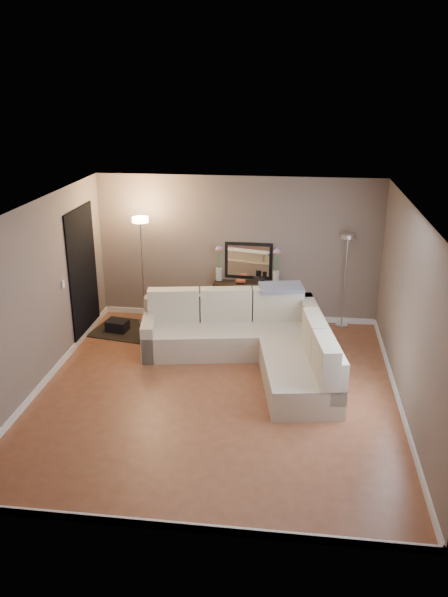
# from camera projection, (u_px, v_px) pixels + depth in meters

# --- Properties ---
(floor) EXTENTS (5.00, 5.50, 0.01)m
(floor) POSITION_uv_depth(u_px,v_px,m) (217.00, 391.00, 8.19)
(floor) COLOR brown
(floor) RESTS_ON ground
(ceiling) EXTENTS (5.00, 5.50, 0.01)m
(ceiling) POSITION_uv_depth(u_px,v_px,m) (216.00, 208.00, 7.28)
(ceiling) COLOR white
(ceiling) RESTS_ON ground
(wall_back) EXTENTS (5.00, 0.02, 2.60)m
(wall_back) POSITION_uv_depth(u_px,v_px,m) (238.00, 250.00, 10.30)
(wall_back) COLOR #78685C
(wall_back) RESTS_ON ground
(wall_front) EXTENTS (5.00, 0.02, 2.60)m
(wall_front) POSITION_uv_depth(u_px,v_px,m) (174.00, 416.00, 5.17)
(wall_front) COLOR #78685C
(wall_front) RESTS_ON ground
(wall_left) EXTENTS (0.02, 5.50, 2.60)m
(wall_left) POSITION_uv_depth(u_px,v_px,m) (37.00, 297.00, 8.03)
(wall_left) COLOR #78685C
(wall_left) RESTS_ON ground
(wall_right) EXTENTS (0.02, 5.50, 2.60)m
(wall_right) POSITION_uv_depth(u_px,v_px,m) (410.00, 314.00, 7.44)
(wall_right) COLOR #78685C
(wall_right) RESTS_ON ground
(baseboard_back) EXTENTS (5.00, 0.03, 0.10)m
(baseboard_back) POSITION_uv_depth(u_px,v_px,m) (237.00, 315.00, 10.72)
(baseboard_back) COLOR white
(baseboard_back) RESTS_ON ground
(baseboard_front) EXTENTS (5.00, 0.03, 0.10)m
(baseboard_front) POSITION_uv_depth(u_px,v_px,m) (178.00, 526.00, 5.63)
(baseboard_front) COLOR white
(baseboard_front) RESTS_ON ground
(baseboard_left) EXTENTS (0.03, 5.50, 0.10)m
(baseboard_left) POSITION_uv_depth(u_px,v_px,m) (48.00, 377.00, 8.47)
(baseboard_left) COLOR white
(baseboard_left) RESTS_ON ground
(baseboard_right) EXTENTS (0.03, 5.50, 0.10)m
(baseboard_right) POSITION_uv_depth(u_px,v_px,m) (398.00, 399.00, 7.88)
(baseboard_right) COLOR white
(baseboard_right) RESTS_ON ground
(doorway) EXTENTS (0.02, 1.20, 2.20)m
(doorway) POSITION_uv_depth(u_px,v_px,m) (83.00, 273.00, 9.68)
(doorway) COLOR black
(doorway) RESTS_ON ground
(switch_plate) EXTENTS (0.02, 0.08, 0.12)m
(switch_plate) POSITION_uv_depth(u_px,v_px,m) (63.00, 284.00, 8.85)
(switch_plate) COLOR white
(switch_plate) RESTS_ON ground
(sectional_sofa) EXTENTS (3.17, 2.77, 0.97)m
(sectional_sofa) POSITION_uv_depth(u_px,v_px,m) (254.00, 340.00, 8.95)
(sectional_sofa) COLOR beige
(sectional_sofa) RESTS_ON floor
(throw_blanket) EXTENTS (0.77, 0.55, 0.09)m
(throw_blanket) POSITION_uv_depth(u_px,v_px,m) (281.00, 287.00, 9.39)
(throw_blanket) COLOR gray
(throw_blanket) RESTS_ON sectional_sofa
(console_table) EXTENTS (1.22, 0.38, 0.74)m
(console_table) POSITION_uv_depth(u_px,v_px,m) (243.00, 300.00, 10.44)
(console_table) COLOR black
(console_table) RESTS_ON floor
(leaning_mirror) EXTENTS (0.85, 0.08, 0.67)m
(leaning_mirror) POSITION_uv_depth(u_px,v_px,m) (249.00, 261.00, 10.33)
(leaning_mirror) COLOR black
(leaning_mirror) RESTS_ON console_table
(table_decor) EXTENTS (0.51, 0.12, 0.12)m
(table_decor) POSITION_uv_depth(u_px,v_px,m) (247.00, 281.00, 10.26)
(table_decor) COLOR #BF4321
(table_decor) RESTS_ON console_table
(flower_vase_left) EXTENTS (0.14, 0.12, 0.63)m
(flower_vase_left) POSITION_uv_depth(u_px,v_px,m) (219.00, 266.00, 10.29)
(flower_vase_left) COLOR silver
(flower_vase_left) RESTS_ON console_table
(flower_vase_right) EXTENTS (0.14, 0.12, 0.63)m
(flower_vase_right) POSITION_uv_depth(u_px,v_px,m) (276.00, 269.00, 10.13)
(flower_vase_right) COLOR silver
(flower_vase_right) RESTS_ON console_table
(floor_lamp_lit) EXTENTS (0.32, 0.32, 1.95)m
(floor_lamp_lit) POSITION_uv_depth(u_px,v_px,m) (142.00, 250.00, 10.00)
(floor_lamp_lit) COLOR silver
(floor_lamp_lit) RESTS_ON floor
(floor_lamp_unlit) EXTENTS (0.25, 0.25, 1.69)m
(floor_lamp_unlit) POSITION_uv_depth(u_px,v_px,m) (346.00, 262.00, 9.95)
(floor_lamp_unlit) COLOR silver
(floor_lamp_unlit) RESTS_ON floor
(charcoal_rug) EXTENTS (1.42, 1.16, 0.02)m
(charcoal_rug) POSITION_uv_depth(u_px,v_px,m) (131.00, 330.00, 10.18)
(charcoal_rug) COLOR black
(charcoal_rug) RESTS_ON floor
(black_bag) EXTENTS (0.40, 0.31, 0.23)m
(black_bag) POSITION_uv_depth(u_px,v_px,m) (117.00, 327.00, 10.13)
(black_bag) COLOR black
(black_bag) RESTS_ON charcoal_rug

